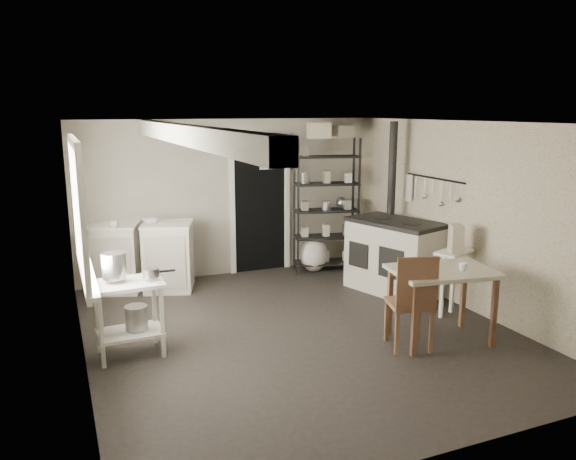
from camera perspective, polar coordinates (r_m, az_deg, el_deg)
name	(u,v)px	position (r m, az deg, el deg)	size (l,w,h in m)	color
floor	(298,331)	(6.39, 1.06, -10.21)	(5.00, 5.00, 0.00)	black
ceiling	(299,122)	(5.91, 1.15, 10.87)	(5.00, 5.00, 0.00)	silver
wall_back	(231,198)	(8.36, -5.86, 3.27)	(4.50, 0.02, 2.30)	#A79F8E
wall_front	(448,303)	(3.98, 15.94, -7.15)	(4.50, 0.02, 2.30)	#A79F8E
wall_left	(77,251)	(5.56, -20.65, -1.99)	(0.02, 5.00, 2.30)	#A79F8E
wall_right	(466,216)	(7.24, 17.62, 1.38)	(0.02, 5.00, 2.30)	#A79F8E
window	(76,210)	(5.68, -20.70, 1.92)	(0.12, 1.76, 1.28)	white
doorway	(260,206)	(8.49, -2.87, 2.43)	(0.96, 0.10, 2.08)	white
ceiling_beam	(185,134)	(5.54, -10.44, 9.55)	(0.18, 5.00, 0.18)	white
wallpaper_panel	(465,216)	(7.23, 17.56, 1.37)	(0.01, 5.00, 2.30)	beige
utensil_rail	(433,178)	(7.61, 14.55, 5.11)	(0.06, 1.20, 0.44)	#AFAFB1
prep_table	(129,317)	(5.89, -15.83, -8.53)	(0.67, 0.48, 0.77)	white
stockpot	(114,265)	(5.75, -17.25, -3.46)	(0.24, 0.24, 0.25)	#AFAFB1
saucepan	(151,273)	(5.73, -13.76, -4.24)	(0.16, 0.16, 0.09)	#AFAFB1
bucket	(136,318)	(5.90, -15.15, -8.59)	(0.23, 0.23, 0.25)	#AFAFB1
base_cabinets	(142,257)	(7.90, -14.60, -2.70)	(1.42, 0.61, 0.93)	beige
mixing_bowl	(151,221)	(7.80, -13.78, 0.88)	(0.28, 0.28, 0.07)	white
counter_cup	(114,225)	(7.60, -17.29, 0.49)	(0.12, 0.12, 0.09)	white
shelf_rack	(326,210)	(8.49, 3.90, 2.08)	(0.96, 0.37, 2.02)	black
shelf_jar	(305,183)	(8.34, 1.70, 4.78)	(0.08, 0.08, 0.18)	white
storage_box_a	(319,139)	(8.25, 3.15, 9.20)	(0.32, 0.28, 0.22)	beige
storage_box_b	(342,140)	(8.45, 5.51, 9.10)	(0.28, 0.26, 0.18)	beige
stove	(394,260)	(7.72, 10.74, -3.03)	(0.69, 1.25, 0.98)	beige
stovepipe	(392,171)	(7.96, 10.54, 5.88)	(0.10, 0.10, 1.33)	black
side_ledge	(452,279)	(7.08, 16.34, -4.78)	(0.51, 0.27, 0.78)	white
oats_box	(456,233)	(6.88, 16.71, -0.30)	(0.13, 0.22, 0.33)	beige
work_table	(440,307)	(6.23, 15.23, -7.53)	(1.04, 0.73, 0.79)	beige
table_cup	(463,270)	(6.11, 17.32, -3.89)	(0.09, 0.09, 0.09)	white
chair	(409,303)	(5.95, 12.23, -7.23)	(0.42, 0.44, 1.02)	brown
flour_sack	(314,256)	(8.58, 2.65, -2.66)	(0.43, 0.37, 0.52)	beige
floor_crock	(411,304)	(7.18, 12.42, -7.32)	(0.12, 0.12, 0.15)	white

